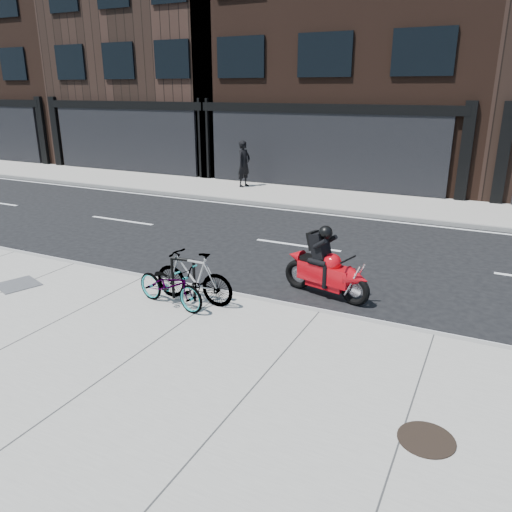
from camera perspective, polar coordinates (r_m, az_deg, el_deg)
The scene contains 13 objects.
ground at distance 11.65m, azimuth 1.15°, elevation -1.42°, with size 120.00×120.00×0.00m, color black.
sidewalk_near at distance 7.81m, azimuth -14.95°, elevation -12.26°, with size 60.00×6.00×0.13m, color gray.
sidewalk_far at distance 18.69m, azimuth 11.33°, elevation 6.12°, with size 60.00×3.50×0.13m, color gray.
building_west at distance 36.23m, azimuth -22.93°, elevation 21.62°, with size 10.00×10.00×13.50m, color black.
building_midwest at distance 29.61m, azimuth -8.71°, elevation 22.29°, with size 10.00×10.00×12.00m, color black.
building_center at distance 25.52m, azimuth 12.11°, elevation 25.57°, with size 12.00×10.00×14.50m, color black.
bike_rack at distance 9.56m, azimuth -8.32°, elevation -2.20°, with size 0.50×0.12×0.84m.
bicycle_front at distance 9.35m, azimuth -9.77°, elevation -3.27°, with size 0.55×1.59×0.83m, color gray.
bicycle_rear at distance 9.44m, azimuth -7.15°, elevation -2.38°, with size 0.47×1.68×1.01m, color gray.
motorcycle at distance 9.97m, azimuth 8.41°, elevation -1.50°, with size 1.94×0.82×1.47m.
pedestrian at distance 20.77m, azimuth -1.38°, elevation 10.50°, with size 0.68×0.45×1.87m, color black.
manhole_cover at distance 6.45m, azimuth 18.89°, elevation -19.22°, with size 0.66×0.66×0.01m, color black.
utility_grate at distance 11.45m, azimuth -25.58°, elevation -2.97°, with size 0.75×0.75×0.01m, color #434446.
Camera 1 is at (4.61, -9.93, 3.99)m, focal length 35.00 mm.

